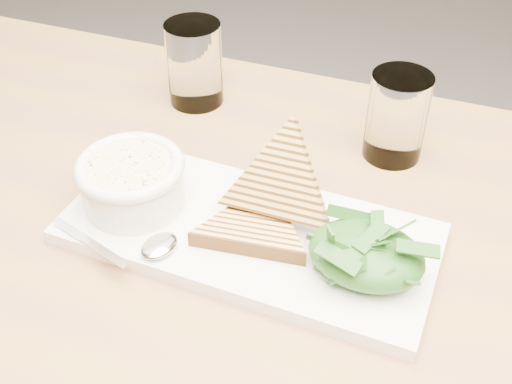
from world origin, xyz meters
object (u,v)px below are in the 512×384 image
at_px(table_top, 165,276).
at_px(platter, 249,234).
at_px(glass_far, 397,117).
at_px(soup_bowl, 133,187).
at_px(glass_near, 195,64).

xyz_separation_m(table_top, platter, (0.07, 0.06, 0.03)).
height_order(platter, glass_far, glass_far).
bearing_deg(platter, soup_bowl, -174.94).
relative_size(soup_bowl, glass_near, 0.96).
bearing_deg(table_top, glass_far, 58.39).
xyz_separation_m(table_top, glass_far, (0.17, 0.27, 0.07)).
height_order(table_top, glass_near, glass_near).
relative_size(glass_near, glass_far, 1.03).
distance_m(table_top, soup_bowl, 0.10).
distance_m(soup_bowl, glass_far, 0.32).
bearing_deg(glass_far, soup_bowl, -136.46).
relative_size(platter, glass_near, 3.45).
distance_m(table_top, platter, 0.10).
bearing_deg(platter, table_top, -135.66).
bearing_deg(soup_bowl, platter, 5.06).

